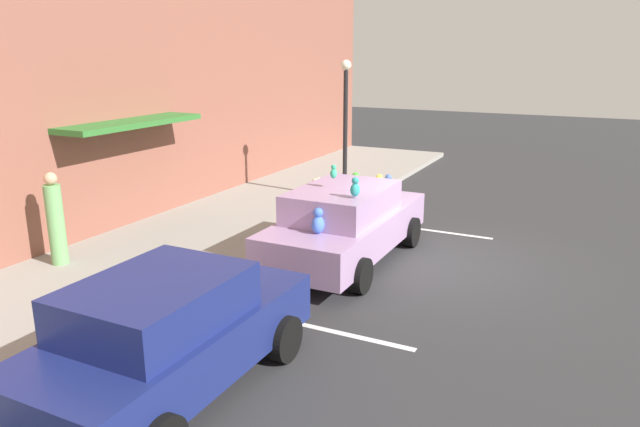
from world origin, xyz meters
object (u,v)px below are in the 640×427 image
street_lamp_post (345,115)px  pedestrian_near_shopfront (56,221)px  parked_sedan_behind (168,334)px  teddy_bear_on_sidewalk (317,194)px  plush_covered_car (346,223)px

street_lamp_post → pedestrian_near_shopfront: 7.80m
parked_sedan_behind → street_lamp_post: street_lamp_post is taller
parked_sedan_behind → street_lamp_post: 9.80m
street_lamp_post → pedestrian_near_shopfront: (-7.15, 2.76, -1.44)m
teddy_bear_on_sidewalk → plush_covered_car: bearing=-144.0°
street_lamp_post → parked_sedan_behind: bearing=-168.6°
street_lamp_post → plush_covered_car: bearing=-155.6°
pedestrian_near_shopfront → plush_covered_car: bearing=-57.8°
plush_covered_car → parked_sedan_behind: (-5.26, 0.01, -0.01)m
plush_covered_car → teddy_bear_on_sidewalk: size_ratio=5.71×
parked_sedan_behind → teddy_bear_on_sidewalk: size_ratio=5.02×
plush_covered_car → street_lamp_post: size_ratio=1.23×
teddy_bear_on_sidewalk → pedestrian_near_shopfront: bearing=156.3°
plush_covered_car → street_lamp_post: street_lamp_post is taller
pedestrian_near_shopfront → street_lamp_post: bearing=-21.1°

